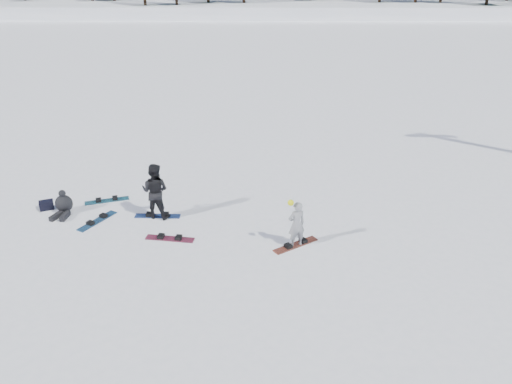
% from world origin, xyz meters
% --- Properties ---
extents(ground, '(420.00, 420.00, 0.00)m').
position_xyz_m(ground, '(0.00, 0.00, 0.00)').
color(ground, white).
rests_on(ground, ground).
extents(alpine_backdrop, '(412.50, 227.00, 53.20)m').
position_xyz_m(alpine_backdrop, '(-11.72, 189.17, -13.98)').
color(alpine_backdrop, white).
rests_on(alpine_backdrop, ground).
extents(snowboarder_woman, '(0.62, 0.52, 1.60)m').
position_xyz_m(snowboarder_woman, '(2.90, -1.25, 0.75)').
color(snowboarder_woman, '#939397').
rests_on(snowboarder_woman, ground).
extents(snowboarder_man, '(1.06, 0.91, 1.88)m').
position_xyz_m(snowboarder_man, '(-1.57, 0.51, 0.94)').
color(snowboarder_man, black).
rests_on(snowboarder_man, ground).
extents(seated_rider, '(0.68, 1.02, 0.81)m').
position_xyz_m(seated_rider, '(-4.74, 0.75, 0.31)').
color(seated_rider, black).
rests_on(seated_rider, ground).
extents(gear_bag, '(0.53, 0.45, 0.30)m').
position_xyz_m(gear_bag, '(-5.44, 1.00, 0.15)').
color(gear_bag, black).
rests_on(gear_bag, ground).
extents(snowboard_woman, '(1.40, 1.06, 0.03)m').
position_xyz_m(snowboard_woman, '(2.90, -1.25, 0.01)').
color(snowboard_woman, maroon).
rests_on(snowboard_woman, ground).
extents(snowboard_man, '(1.51, 0.31, 0.03)m').
position_xyz_m(snowboard_man, '(-1.57, 0.51, 0.01)').
color(snowboard_man, navy).
rests_on(snowboard_man, ground).
extents(snowboard_loose_b, '(1.52, 0.49, 0.03)m').
position_xyz_m(snowboard_loose_b, '(-0.93, -0.91, 0.01)').
color(snowboard_loose_b, maroon).
rests_on(snowboard_loose_b, ground).
extents(snowboard_loose_c, '(1.51, 0.72, 0.03)m').
position_xyz_m(snowboard_loose_c, '(-3.56, 1.61, 0.01)').
color(snowboard_loose_c, '#16627C').
rests_on(snowboard_loose_c, ground).
extents(snowboard_loose_a, '(1.00, 1.44, 0.03)m').
position_xyz_m(snowboard_loose_a, '(-3.48, 0.16, 0.01)').
color(snowboard_loose_a, navy).
rests_on(snowboard_loose_a, ground).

